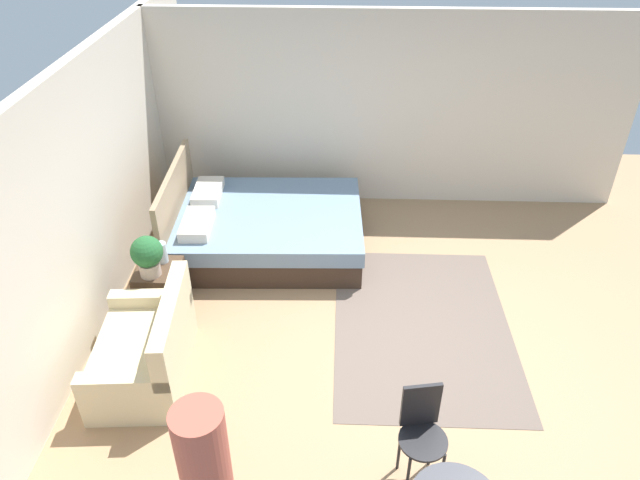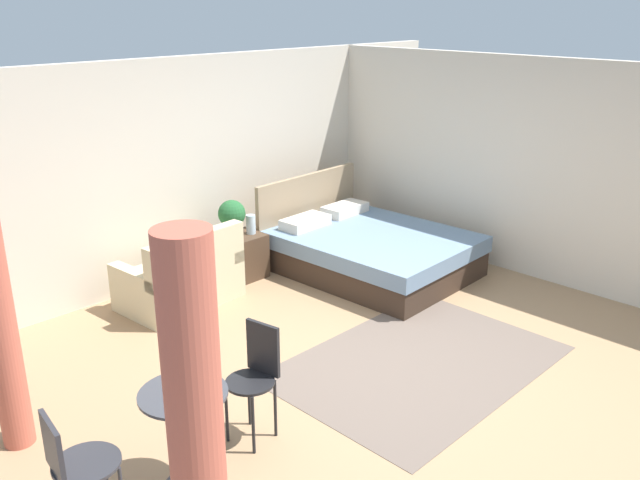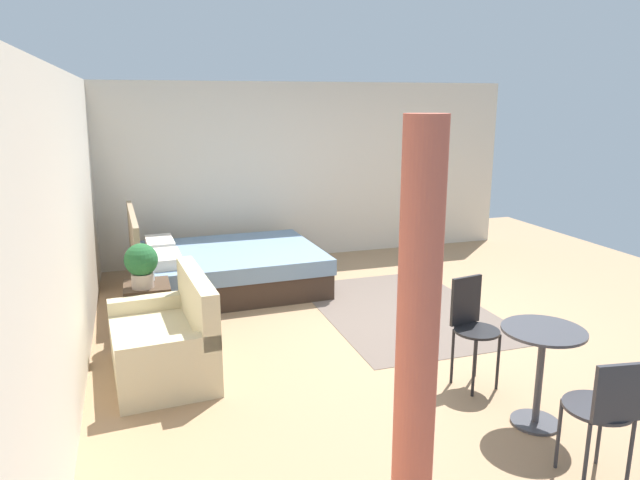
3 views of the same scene
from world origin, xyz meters
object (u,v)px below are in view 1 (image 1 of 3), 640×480
(vase, at_px, (162,253))
(cafe_chair_near_window, at_px, (421,427))
(nightstand, at_px, (161,289))
(bed, at_px, (264,227))
(couch, at_px, (147,351))
(potted_plant, at_px, (147,254))

(vase, distance_m, cafe_chair_near_window, 3.13)
(nightstand, relative_size, vase, 2.33)
(bed, distance_m, couch, 2.27)
(potted_plant, bearing_deg, couch, -169.29)
(bed, relative_size, couch, 1.80)
(potted_plant, xyz_separation_m, cafe_chair_near_window, (-1.76, -2.49, -0.22))
(couch, xyz_separation_m, cafe_chair_near_window, (-0.94, -2.33, 0.26))
(bed, bearing_deg, cafe_chair_near_window, -153.35)
(vase, bearing_deg, cafe_chair_near_window, -129.27)
(nightstand, bearing_deg, couch, -172.48)
(bed, bearing_deg, nightstand, 142.36)
(bed, xyz_separation_m, couch, (-2.12, 0.80, 0.01))
(couch, distance_m, nightstand, 0.93)
(bed, xyz_separation_m, vase, (-1.07, 0.89, 0.36))
(bed, distance_m, vase, 1.44)
(potted_plant, relative_size, vase, 1.94)
(couch, xyz_separation_m, potted_plant, (0.83, 0.16, 0.48))
(couch, height_order, cafe_chair_near_window, cafe_chair_near_window)
(vase, relative_size, cafe_chair_near_window, 0.25)
(bed, distance_m, potted_plant, 1.68)
(cafe_chair_near_window, bearing_deg, nightstand, 52.81)
(vase, bearing_deg, potted_plant, 163.66)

